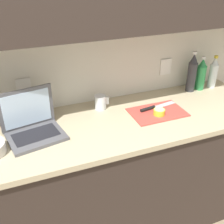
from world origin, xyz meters
The scene contains 10 objects.
wall_back centered at (0.00, 0.25, 1.56)m, with size 5.20×0.38×2.60m.
counter_unit centered at (-0.02, 0.00, 0.47)m, with size 2.50×0.64×0.91m.
laptop centered at (-0.28, 0.04, 0.97)m, with size 0.35×0.30×0.26m.
cutting_board centered at (0.50, 0.00, 0.91)m, with size 0.36×0.24×0.01m, color #D1473D.
knife centered at (0.49, 0.05, 0.93)m, with size 0.28×0.07×0.02m.
lemon_half_cut centered at (0.50, -0.04, 0.94)m, with size 0.07×0.07×0.04m.
bottle_green_soda centered at (0.90, 0.22, 1.05)m, with size 0.07×0.07×0.30m.
bottle_oil_tall centered at (0.99, 0.22, 1.03)m, with size 0.07×0.07×0.26m.
bottle_water_clear centered at (1.10, 0.22, 1.02)m, with size 0.06×0.06×0.25m.
measuring_cup centered at (0.18, 0.19, 0.96)m, with size 0.10×0.08×0.10m.
Camera 1 is at (-0.36, -1.38, 1.81)m, focal length 45.00 mm.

